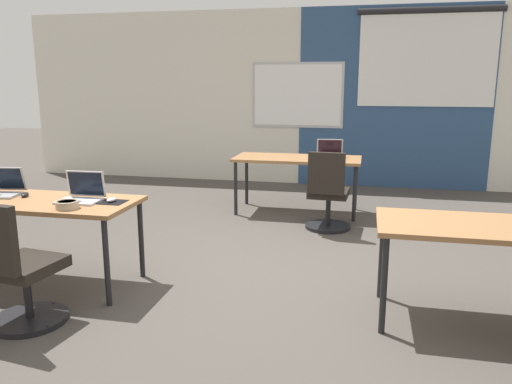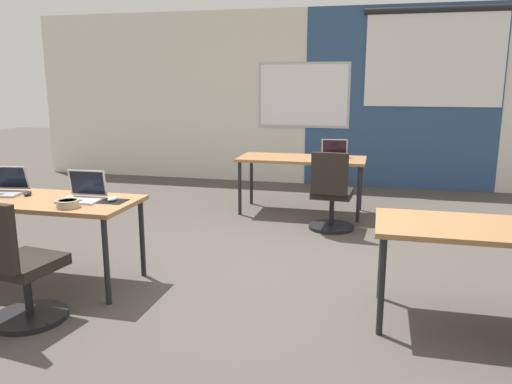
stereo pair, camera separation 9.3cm
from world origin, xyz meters
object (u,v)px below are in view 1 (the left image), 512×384
laptop_far_right (330,154)px  mouse_near_left_end (25,195)px  desk_near_right (497,234)px  laptop_near_left_inner (81,195)px  desk_near_left (40,207)px  desk_far_center (297,162)px  laptop_near_left_end (1,189)px  chair_near_left_inner (17,275)px  mouse_near_left_inner (111,200)px  chair_far_right (328,198)px  snack_bowl (67,204)px

laptop_far_right → mouse_near_left_end: (-2.34, -2.79, -0.03)m
desk_near_right → laptop_near_left_inner: bearing=179.2°
desk_near_left → mouse_near_left_end: size_ratio=14.27×
desk_near_left → desk_far_center: bearing=58.0°
laptop_far_right → desk_near_right: bearing=-69.1°
desk_far_center → laptop_near_left_end: size_ratio=4.29×
desk_near_left → laptop_far_right: laptop_far_right is taller
chair_near_left_inner → laptop_near_left_end: bearing=-40.1°
laptop_near_left_inner → chair_near_left_inner: size_ratio=0.37×
desk_near_right → mouse_near_left_inner: 2.88m
laptop_near_left_end → laptop_far_right: bearing=37.7°
desk_far_center → chair_near_left_inner: 3.83m
desk_far_center → chair_far_right: bearing=-58.1°
chair_near_left_inner → laptop_far_right: bearing=-109.0°
desk_near_right → mouse_near_left_end: (-3.69, 0.07, 0.08)m
laptop_near_left_inner → mouse_near_left_end: 0.55m
desk_far_center → laptop_far_right: (0.40, 0.06, 0.11)m
chair_near_left_inner → chair_far_right: bearing=-115.8°
chair_near_left_inner → laptop_near_left_end: laptop_near_left_end is taller
laptop_far_right → mouse_near_left_inner: bearing=-123.0°
desk_near_left → laptop_near_left_end: bearing=167.4°
desk_near_right → laptop_near_left_end: laptop_near_left_end is taller
desk_near_left → laptop_near_left_end: 0.46m
chair_far_right → mouse_near_left_end: (-2.39, -2.00, 0.36)m
mouse_near_left_inner → laptop_far_right: size_ratio=0.30×
desk_near_right → chair_far_right: bearing=122.0°
desk_near_left → desk_far_center: same height
laptop_far_right → chair_far_right: size_ratio=0.38×
desk_far_center → mouse_near_left_end: (-1.94, -2.73, 0.08)m
desk_far_center → chair_far_right: size_ratio=1.74×
desk_near_right → laptop_far_right: bearing=115.2°
chair_far_right → laptop_near_left_end: (-2.64, -1.98, 0.39)m
mouse_near_left_inner → desk_near_left: bearing=-175.1°
mouse_near_left_inner → laptop_near_left_end: size_ratio=0.29×
desk_near_right → snack_bowl: bearing=-176.2°
desk_near_left → desk_near_right: 3.50m
mouse_near_left_inner → chair_near_left_inner: chair_near_left_inner is taller
desk_near_right → mouse_near_left_inner: bearing=178.9°
laptop_far_right → laptop_near_left_end: 3.79m
laptop_far_right → desk_far_center: bearing=-175.7°
snack_bowl → laptop_near_left_end: bearing=159.6°
desk_far_center → laptop_near_left_end: 3.48m
chair_far_right → laptop_near_left_end: bearing=40.2°
laptop_near_left_inner → desk_near_right: bearing=-2.8°
desk_near_left → chair_far_right: bearing=43.3°
laptop_near_left_inner → mouse_near_left_inner: laptop_near_left_inner is taller
mouse_near_left_inner → mouse_near_left_end: size_ratio=0.96×
laptop_near_left_end → mouse_near_left_end: 0.25m
chair_far_right → desk_far_center: bearing=-54.7°
desk_far_center → mouse_near_left_end: size_ratio=14.27×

